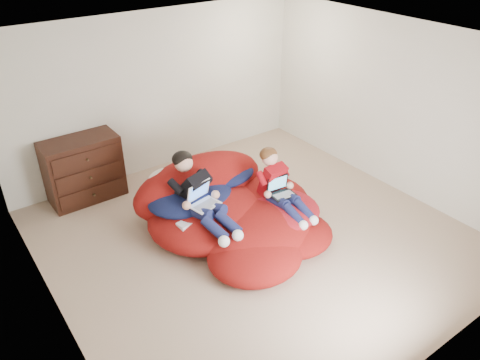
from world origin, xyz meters
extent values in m
cube|color=tan|center=(0.00, 0.00, -0.12)|extent=(5.10, 5.10, 0.25)
cube|color=beige|center=(0.00, 2.51, 1.25)|extent=(5.10, 0.02, 2.50)
cube|color=beige|center=(0.00, -2.51, 1.25)|extent=(5.10, 0.02, 2.50)
cube|color=beige|center=(-2.51, 0.00, 1.25)|extent=(0.02, 5.10, 2.50)
cube|color=beige|center=(2.51, 0.00, 1.25)|extent=(0.02, 5.10, 2.50)
cube|color=white|center=(0.00, 0.00, 2.51)|extent=(5.10, 5.10, 0.02)
cube|color=black|center=(-1.43, 2.23, 0.47)|extent=(1.06, 0.54, 0.95)
cube|color=black|center=(-1.43, 1.95, 0.19)|extent=(0.95, 0.03, 0.23)
cylinder|color=#4C3F26|center=(-1.43, 1.93, 0.19)|extent=(0.03, 0.06, 0.03)
cube|color=black|center=(-1.43, 1.95, 0.47)|extent=(0.95, 0.03, 0.23)
cylinder|color=#4C3F26|center=(-1.43, 1.93, 0.47)|extent=(0.03, 0.06, 0.03)
cube|color=black|center=(-1.43, 1.95, 0.76)|extent=(0.95, 0.03, 0.23)
cylinder|color=#4C3F26|center=(-1.43, 1.93, 0.76)|extent=(0.03, 0.06, 0.03)
ellipsoid|color=maroon|center=(-0.39, 0.48, 0.22)|extent=(1.68, 1.50, 0.60)
ellipsoid|color=maroon|center=(0.43, 0.38, 0.20)|extent=(1.29, 1.25, 0.46)
ellipsoid|color=maroon|center=(-0.02, -0.09, 0.18)|extent=(1.64, 1.31, 0.53)
ellipsoid|color=maroon|center=(-0.34, -0.44, 0.14)|extent=(1.19, 1.09, 0.40)
ellipsoid|color=maroon|center=(0.33, -0.40, 0.13)|extent=(1.02, 0.93, 0.33)
ellipsoid|color=maroon|center=(-0.25, 0.95, 0.40)|extent=(1.97, 0.87, 0.87)
ellipsoid|color=#131A44|center=(-0.55, 0.70, 0.48)|extent=(1.17, 0.96, 0.30)
ellipsoid|color=#131A44|center=(0.09, 0.83, 0.52)|extent=(0.91, 0.64, 0.22)
ellipsoid|color=#AC1821|center=(0.36, -0.09, 0.34)|extent=(1.00, 1.00, 0.18)
ellipsoid|color=#AC1821|center=(-0.16, -0.20, 0.30)|extent=(0.93, 0.84, 0.17)
ellipsoid|color=beige|center=(-0.73, 1.08, 0.62)|extent=(0.43, 0.28, 0.28)
cube|color=black|center=(-0.59, 0.58, 0.67)|extent=(0.45, 0.53, 0.49)
sphere|color=tan|center=(-0.59, 0.74, 0.96)|extent=(0.24, 0.24, 0.24)
ellipsoid|color=black|center=(-0.59, 0.77, 1.00)|extent=(0.27, 0.25, 0.20)
cylinder|color=#151B44|center=(-0.69, 0.24, 0.51)|extent=(0.26, 0.41, 0.22)
cylinder|color=#151B44|center=(-0.69, -0.10, 0.48)|extent=(0.23, 0.39, 0.25)
sphere|color=white|center=(-0.69, -0.29, 0.41)|extent=(0.14, 0.14, 0.14)
cylinder|color=#151B44|center=(-0.49, 0.24, 0.51)|extent=(0.26, 0.41, 0.22)
cylinder|color=#151B44|center=(-0.49, -0.10, 0.48)|extent=(0.23, 0.39, 0.25)
sphere|color=white|center=(-0.49, -0.29, 0.41)|extent=(0.14, 0.14, 0.14)
cube|color=#A20E15|center=(0.41, 0.18, 0.64)|extent=(0.31, 0.30, 0.48)
sphere|color=tan|center=(0.41, 0.25, 0.94)|extent=(0.21, 0.21, 0.21)
ellipsoid|color=#4F2E15|center=(0.41, 0.28, 0.97)|extent=(0.24, 0.23, 0.18)
cylinder|color=#151B44|center=(0.33, -0.06, 0.45)|extent=(0.15, 0.35, 0.19)
cylinder|color=#151B44|center=(0.33, -0.37, 0.42)|extent=(0.13, 0.34, 0.22)
sphere|color=white|center=(0.33, -0.54, 0.36)|extent=(0.13, 0.13, 0.13)
cylinder|color=#151B44|center=(0.50, -0.06, 0.45)|extent=(0.15, 0.35, 0.19)
cylinder|color=#151B44|center=(0.50, -0.37, 0.42)|extent=(0.13, 0.34, 0.22)
sphere|color=white|center=(0.50, -0.54, 0.36)|extent=(0.13, 0.13, 0.13)
cube|color=silver|center=(-0.59, 0.26, 0.59)|extent=(0.39, 0.31, 0.01)
cube|color=gray|center=(-0.59, 0.24, 0.59)|extent=(0.32, 0.19, 0.00)
cube|color=silver|center=(-0.59, 0.40, 0.71)|extent=(0.36, 0.13, 0.24)
cube|color=#3F73D6|center=(-0.59, 0.40, 0.72)|extent=(0.31, 0.11, 0.20)
cube|color=black|center=(0.41, -0.04, 0.52)|extent=(0.33, 0.25, 0.01)
cube|color=gray|center=(0.41, -0.05, 0.52)|extent=(0.28, 0.15, 0.00)
cube|color=black|center=(0.41, 0.08, 0.63)|extent=(0.32, 0.07, 0.22)
cube|color=teal|center=(0.41, 0.07, 0.63)|extent=(0.28, 0.05, 0.18)
cube|color=silver|center=(-0.90, 0.24, 0.42)|extent=(0.16, 0.16, 0.05)
camera|label=1|loc=(-3.05, -3.89, 3.76)|focal=35.00mm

